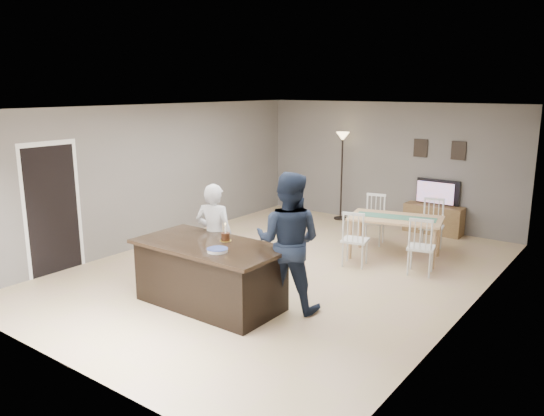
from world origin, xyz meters
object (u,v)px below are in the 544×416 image
Objects in this scene: woman at (214,236)px; plate_stack at (217,250)px; man at (288,242)px; tv_console at (433,219)px; dining_table at (395,224)px; kitchen_island at (210,274)px; television at (436,192)px; floor_lamp at (342,152)px; birthday_cake at (226,237)px.

plate_stack is at bearing 115.69° from woman.
tv_console is at bearing -110.64° from man.
plate_stack is 3.86m from dining_table.
dining_table is (1.22, 3.54, 0.17)m from kitchen_island.
floor_lamp reaches higher than television.
woman reaches higher than tv_console.
floor_lamp reaches higher than kitchen_island.
kitchen_island is 2.35× the size of television.
birthday_cake is (0.09, 0.24, 0.51)m from kitchen_island.
woman is (-1.61, -5.09, -0.05)m from television.
dining_table is at bearing -137.59° from woman.
floor_lamp is at bearing 125.00° from dining_table.
tv_console is 0.74× the size of woman.
television reaches higher than plate_stack.
kitchen_island is at bearing -79.94° from floor_lamp.
birthday_cake reaches higher than tv_console.
kitchen_island is at bearing 12.28° from man.
television is at bearing 81.64° from plate_stack.
woman is at bearing 134.70° from plate_stack.
tv_console is 5.07m from man.
dining_table is 1.04× the size of floor_lamp.
kitchen_island is 1.79× the size of tv_console.
birthday_cake is at bearing 119.16° from plate_stack.
floor_lamp is (-0.57, 4.94, 0.76)m from woman.
tv_console is 0.57m from television.
man is (-0.25, -5.09, 0.10)m from television.
kitchen_island is 0.57m from birthday_cake.
plate_stack is 0.14× the size of floor_lamp.
woman reaches higher than television.
dining_table is 3.09m from floor_lamp.
dining_table is (1.13, 3.30, -0.34)m from birthday_cake.
kitchen_island is 5.69m from floor_lamp.
man is 6.85× the size of plate_stack.
dining_table is at bearing 76.81° from plate_stack.
man is at bearing 30.07° from kitchen_island.
floor_lamp is (-1.93, 4.94, 0.61)m from man.
man reaches higher than television.
floor_lamp reaches higher than birthday_cake.
birthday_cake is at bearing -101.78° from tv_console.
tv_console is at bearing 81.54° from plate_stack.
woman is 0.60m from birthday_cake.
dining_table is at bearing 71.09° from birthday_cake.
television is (0.00, 0.07, 0.56)m from tv_console.
kitchen_island is 5.78m from television.
floor_lamp reaches higher than woman.
man is (-0.25, -5.02, 0.66)m from tv_console.
plate_stack is at bearing -31.40° from kitchen_island.
kitchen_island is 1.12× the size of man.
plate_stack is (0.75, -0.76, 0.11)m from woman.
tv_console is 2.06m from dining_table.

